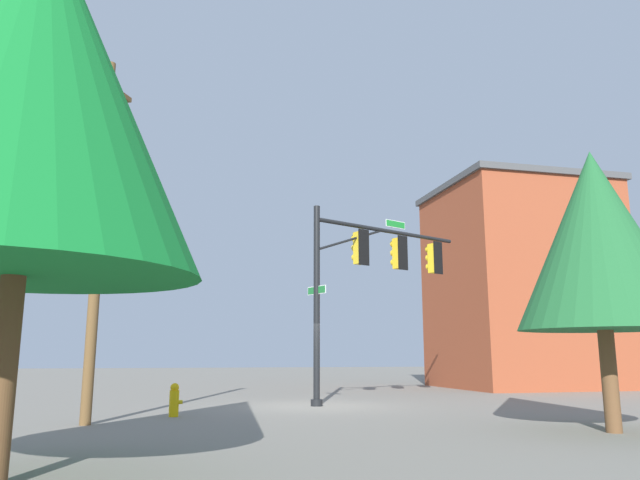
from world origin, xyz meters
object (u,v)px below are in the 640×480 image
object	(u,v)px
utility_pole	(99,227)
fire_hydrant	(174,400)
brick_building	(520,285)
tree_near	(597,239)
tree_mid	(32,84)
signal_pole_assembly	(376,265)

from	to	relation	value
utility_pole	fire_hydrant	distance (m)	4.74
brick_building	tree_near	bearing A→B (deg)	-116.71
fire_hydrant	tree_near	distance (m)	10.70
fire_hydrant	tree_mid	world-z (taller)	tree_mid
utility_pole	fire_hydrant	size ratio (longest dim) A/B	10.44
utility_pole	tree_near	xyz separation A→B (m)	(10.49, -3.88, -0.55)
signal_pole_assembly	fire_hydrant	world-z (taller)	signal_pole_assembly
tree_mid	fire_hydrant	bearing A→B (deg)	75.47
utility_pole	tree_mid	xyz separation A→B (m)	(-0.15, -6.51, 0.57)
tree_mid	brick_building	bearing A→B (deg)	44.53
fire_hydrant	utility_pole	bearing A→B (deg)	-143.01
fire_hydrant	tree_near	xyz separation A→B (m)	(8.58, -5.32, 3.55)
fire_hydrant	brick_building	xyz separation A→B (m)	(16.39, 10.19, 4.53)
utility_pole	tree_near	world-z (taller)	utility_pole
utility_pole	brick_building	bearing A→B (deg)	32.45
fire_hydrant	brick_building	distance (m)	19.83
fire_hydrant	brick_building	world-z (taller)	brick_building
tree_near	brick_building	size ratio (longest dim) A/B	0.60
signal_pole_assembly	fire_hydrant	bearing A→B (deg)	-152.98
utility_pole	brick_building	world-z (taller)	brick_building
signal_pole_assembly	fire_hydrant	distance (m)	8.50
utility_pole	signal_pole_assembly	bearing A→B (deg)	29.45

